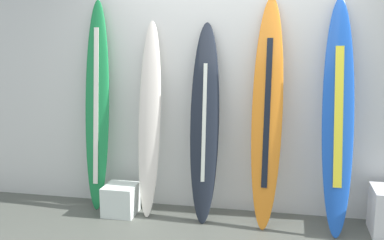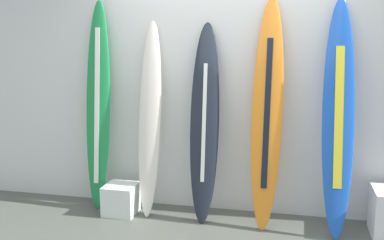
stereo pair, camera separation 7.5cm
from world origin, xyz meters
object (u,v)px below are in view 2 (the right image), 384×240
at_px(surfboard_sunset, 267,113).
at_px(surfboard_cobalt, 338,117).
at_px(surfboard_charcoal, 205,124).
at_px(display_block_center, 121,199).
at_px(surfboard_ivory, 150,120).
at_px(surfboard_emerald, 98,106).

relative_size(surfboard_sunset, surfboard_cobalt, 1.01).
relative_size(surfboard_charcoal, display_block_center, 6.06).
xyz_separation_m(surfboard_ivory, surfboard_cobalt, (1.77, -0.05, 0.11)).
xyz_separation_m(surfboard_ivory, surfboard_sunset, (1.15, -0.02, 0.12)).
xyz_separation_m(surfboard_emerald, surfboard_ivory, (0.57, -0.04, -0.12)).
bearing_deg(display_block_center, surfboard_emerald, 151.91).
bearing_deg(surfboard_charcoal, surfboard_sunset, 0.20).
height_order(surfboard_ivory, surfboard_charcoal, surfboard_ivory).
bearing_deg(surfboard_sunset, surfboard_emerald, 177.91).
bearing_deg(surfboard_cobalt, surfboard_ivory, 178.29).
distance_m(surfboard_charcoal, surfboard_cobalt, 1.22).
relative_size(surfboard_emerald, surfboard_cobalt, 1.01).
bearing_deg(surfboard_ivory, surfboard_charcoal, -2.21).
height_order(surfboard_emerald, surfboard_charcoal, surfboard_emerald).
bearing_deg(surfboard_sunset, surfboard_charcoal, -179.80).
distance_m(surfboard_emerald, surfboard_sunset, 1.72).
bearing_deg(surfboard_sunset, surfboard_cobalt, -3.06).
relative_size(surfboard_cobalt, display_block_center, 6.70).
xyz_separation_m(surfboard_sunset, display_block_center, (-1.43, -0.09, -0.92)).
bearing_deg(surfboard_charcoal, surfboard_ivory, 177.79).
height_order(surfboard_emerald, surfboard_cobalt, surfboard_emerald).
bearing_deg(surfboard_ivory, display_block_center, -159.06).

